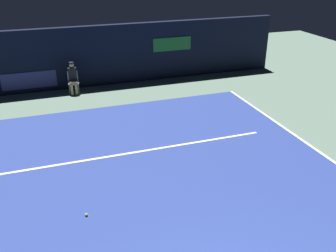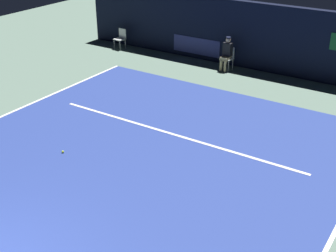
{
  "view_description": "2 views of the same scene",
  "coord_description": "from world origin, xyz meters",
  "views": [
    {
      "loc": [
        -2.37,
        -2.61,
        5.48
      ],
      "look_at": [
        0.74,
        6.41,
        1.01
      ],
      "focal_mm": 40.31,
      "sensor_mm": 36.0,
      "label": 1
    },
    {
      "loc": [
        6.31,
        -2.97,
        6.12
      ],
      "look_at": [
        0.7,
        5.66,
        1.02
      ],
      "focal_mm": 49.29,
      "sensor_mm": 36.0,
      "label": 2
    }
  ],
  "objects": [
    {
      "name": "line_judge_on_chair",
      "position": [
        -1.22,
        12.84,
        0.69
      ],
      "size": [
        0.46,
        0.55,
        1.32
      ],
      "color": "white",
      "rests_on": "ground"
    },
    {
      "name": "line_service",
      "position": [
        0.0,
        6.99,
        0.01
      ],
      "size": [
        8.05,
        0.1,
        0.01
      ],
      "primitive_type": "cube",
      "color": "white",
      "rests_on": "court_surface"
    },
    {
      "name": "courtside_chair_near",
      "position": [
        -6.52,
        12.88,
        0.5
      ],
      "size": [
        0.48,
        0.46,
        0.88
      ],
      "color": "white",
      "rests_on": "ground"
    },
    {
      "name": "line_sideline_left",
      "position": [
        5.11,
        4.92,
        0.01
      ],
      "size": [
        0.1,
        11.84,
        0.01
      ],
      "primitive_type": "cube",
      "color": "white",
      "rests_on": "court_surface"
    },
    {
      "name": "tennis_ball",
      "position": [
        -1.88,
        4.48,
        0.05
      ],
      "size": [
        0.07,
        0.07,
        0.07
      ],
      "primitive_type": "sphere",
      "color": "#CCE033",
      "rests_on": "court_surface"
    },
    {
      "name": "back_wall",
      "position": [
        -0.0,
        13.62,
        1.3
      ],
      "size": [
        16.83,
        0.33,
        2.6
      ],
      "color": "black",
      "rests_on": "ground"
    },
    {
      "name": "court_surface",
      "position": [
        0.0,
        4.92,
        0.01
      ],
      "size": [
        10.32,
        11.84,
        0.01
      ],
      "primitive_type": "cube",
      "color": "navy",
      "rests_on": "ground"
    },
    {
      "name": "ground_plane",
      "position": [
        0.0,
        4.92,
        0.0
      ],
      "size": [
        32.58,
        32.58,
        0.0
      ],
      "primitive_type": "plane",
      "color": "slate"
    }
  ]
}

